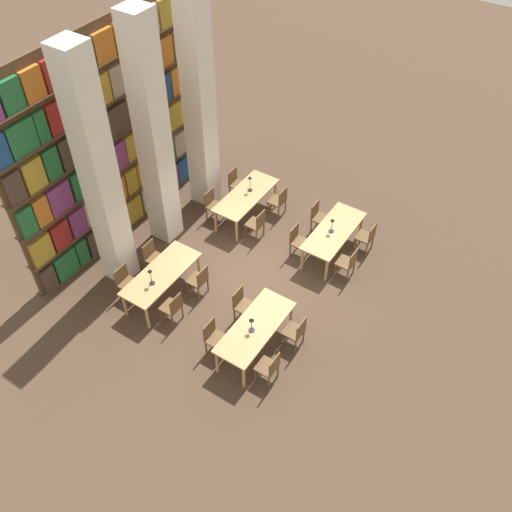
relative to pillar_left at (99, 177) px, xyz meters
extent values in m
plane|color=#4C3828|center=(1.75, -2.71, -3.00)|extent=(40.00, 40.00, 0.00)
cube|color=brown|center=(1.75, 1.12, -0.25)|extent=(6.79, 0.06, 5.50)
cube|color=brown|center=(1.75, 1.12, -2.98)|extent=(6.79, 0.35, 0.03)
cube|color=#47382D|center=(-1.35, 1.08, -2.61)|extent=(0.37, 0.20, 0.73)
cube|color=#236B38|center=(-0.79, 1.08, -2.61)|extent=(0.64, 0.20, 0.73)
cube|color=#236B38|center=(-0.27, 1.08, -2.61)|extent=(0.32, 0.20, 0.73)
cube|color=#47382D|center=(0.23, 1.08, -2.61)|extent=(0.52, 0.20, 0.73)
cube|color=tan|center=(0.84, 1.08, -2.61)|extent=(0.63, 0.20, 0.73)
cube|color=#B7932D|center=(1.59, 1.08, -2.61)|extent=(0.70, 0.20, 0.73)
cube|color=tan|center=(2.35, 1.08, -2.61)|extent=(0.69, 0.20, 0.73)
cube|color=#236B38|center=(2.91, 1.08, -2.61)|extent=(0.37, 0.20, 0.73)
cube|color=#84387A|center=(3.35, 1.08, -2.61)|extent=(0.36, 0.20, 0.73)
cube|color=navy|center=(3.82, 1.08, -2.61)|extent=(0.52, 0.20, 0.73)
cube|color=navy|center=(4.32, 1.08, -2.61)|extent=(0.34, 0.20, 0.73)
cube|color=#47382D|center=(4.80, 1.08, -2.61)|extent=(0.49, 0.20, 0.73)
cube|color=brown|center=(1.75, 1.12, -2.07)|extent=(6.79, 0.35, 0.03)
cube|color=#B7932D|center=(-1.26, 1.08, -1.71)|extent=(0.55, 0.20, 0.69)
cube|color=maroon|center=(-0.68, 1.08, -1.71)|extent=(0.50, 0.20, 0.69)
cube|color=#84387A|center=(-0.14, 1.08, -1.71)|extent=(0.44, 0.20, 0.69)
cube|color=tan|center=(0.27, 1.08, -1.71)|extent=(0.32, 0.20, 0.69)
cube|color=#47382D|center=(0.68, 1.08, -1.71)|extent=(0.42, 0.20, 0.69)
cube|color=orange|center=(1.21, 1.08, -1.71)|extent=(0.58, 0.20, 0.69)
cube|color=#B7932D|center=(1.76, 1.08, -1.71)|extent=(0.38, 0.20, 0.69)
cube|color=orange|center=(2.28, 1.08, -1.71)|extent=(0.58, 0.20, 0.69)
cube|color=#84387A|center=(2.87, 1.08, -1.71)|extent=(0.53, 0.20, 0.69)
cube|color=#236B38|center=(3.33, 1.08, -1.71)|extent=(0.34, 0.20, 0.69)
cube|color=tan|center=(3.77, 1.08, -1.71)|extent=(0.43, 0.20, 0.69)
cube|color=#47382D|center=(4.24, 1.08, -1.71)|extent=(0.45, 0.20, 0.69)
cube|color=orange|center=(4.81, 1.08, -1.71)|extent=(0.57, 0.20, 0.69)
cube|color=brown|center=(1.75, 1.12, -1.15)|extent=(6.79, 0.35, 0.03)
cube|color=#236B38|center=(-1.35, 1.08, -0.78)|extent=(0.38, 0.20, 0.71)
cube|color=orange|center=(-0.94, 1.08, -0.78)|extent=(0.38, 0.20, 0.71)
cube|color=#84387A|center=(-0.40, 1.08, -0.78)|extent=(0.62, 0.20, 0.71)
cube|color=#236B38|center=(0.32, 1.08, -0.78)|extent=(0.68, 0.20, 0.71)
cube|color=#84387A|center=(0.87, 1.08, -0.78)|extent=(0.35, 0.20, 0.71)
cube|color=maroon|center=(1.21, 1.08, -0.78)|extent=(0.27, 0.20, 0.71)
cube|color=#84387A|center=(1.57, 1.08, -0.78)|extent=(0.34, 0.20, 0.71)
cube|color=#B7932D|center=(2.10, 1.08, -0.78)|extent=(0.63, 0.20, 0.71)
cube|color=maroon|center=(2.70, 1.08, -0.78)|extent=(0.42, 0.20, 0.71)
cube|color=tan|center=(3.12, 1.08, -0.78)|extent=(0.32, 0.20, 0.71)
cube|color=#B7932D|center=(3.65, 1.08, -0.78)|extent=(0.68, 0.20, 0.71)
cube|color=maroon|center=(4.32, 1.08, -0.78)|extent=(0.59, 0.20, 0.71)
cube|color=#47382D|center=(4.86, 1.08, -0.78)|extent=(0.33, 0.20, 0.71)
cube|color=brown|center=(1.75, 1.12, -0.23)|extent=(6.79, 0.35, 0.03)
cube|color=#47382D|center=(-1.34, 1.08, 0.14)|extent=(0.40, 0.20, 0.73)
cube|color=#B7932D|center=(-0.83, 1.08, 0.14)|extent=(0.50, 0.20, 0.73)
cube|color=#236B38|center=(-0.34, 1.08, 0.14)|extent=(0.39, 0.20, 0.73)
cube|color=#47382D|center=(0.25, 1.08, 0.14)|extent=(0.67, 0.20, 0.73)
cube|color=maroon|center=(0.95, 1.08, 0.14)|extent=(0.68, 0.20, 0.73)
cube|color=#47382D|center=(1.70, 1.08, 0.14)|extent=(0.69, 0.20, 0.73)
cube|color=tan|center=(2.40, 1.08, 0.14)|extent=(0.65, 0.20, 0.73)
cube|color=orange|center=(2.97, 1.08, 0.14)|extent=(0.34, 0.20, 0.73)
cube|color=navy|center=(3.42, 1.08, 0.14)|extent=(0.47, 0.20, 0.73)
cube|color=orange|center=(3.92, 1.08, 0.14)|extent=(0.43, 0.20, 0.73)
cube|color=#236B38|center=(4.42, 1.08, 0.14)|extent=(0.49, 0.20, 0.73)
cube|color=#84387A|center=(4.89, 1.08, 0.14)|extent=(0.41, 0.20, 0.73)
cube|color=brown|center=(1.75, 1.12, 0.68)|extent=(6.79, 0.35, 0.03)
cube|color=#236B38|center=(-0.81, 1.08, 1.05)|extent=(0.65, 0.20, 0.71)
cube|color=#236B38|center=(-0.32, 1.08, 1.05)|extent=(0.27, 0.20, 0.71)
cube|color=maroon|center=(0.07, 1.08, 1.05)|extent=(0.40, 0.20, 0.71)
cube|color=#84387A|center=(0.63, 1.08, 1.05)|extent=(0.66, 0.20, 0.71)
cube|color=#B7932D|center=(1.33, 1.08, 1.05)|extent=(0.66, 0.20, 0.71)
cube|color=tan|center=(1.94, 1.08, 1.05)|extent=(0.45, 0.20, 0.71)
cube|color=tan|center=(2.33, 1.08, 1.05)|extent=(0.28, 0.20, 0.71)
cube|color=orange|center=(2.86, 1.08, 1.05)|extent=(0.64, 0.20, 0.71)
cube|color=orange|center=(3.55, 1.08, 1.05)|extent=(0.66, 0.20, 0.71)
cube|color=tan|center=(4.08, 1.08, 1.05)|extent=(0.25, 0.20, 0.71)
cube|color=#84387A|center=(4.56, 1.08, 1.05)|extent=(0.57, 0.20, 0.71)
cube|color=navy|center=(5.00, 1.08, 1.05)|extent=(0.19, 0.20, 0.71)
cube|color=brown|center=(1.75, 1.12, 1.60)|extent=(6.79, 0.35, 0.03)
cube|color=#236B38|center=(-0.73, 1.08, 1.95)|extent=(0.46, 0.20, 0.66)
cube|color=orange|center=(-0.21, 1.08, 1.95)|extent=(0.47, 0.20, 0.66)
cube|color=maroon|center=(0.38, 1.08, 1.95)|extent=(0.62, 0.20, 0.66)
cube|color=#47382D|center=(1.09, 1.08, 1.95)|extent=(0.67, 0.20, 0.66)
cube|color=orange|center=(1.74, 1.08, 1.95)|extent=(0.57, 0.20, 0.66)
cube|color=orange|center=(2.30, 1.08, 1.95)|extent=(0.42, 0.20, 0.66)
cube|color=navy|center=(2.73, 1.08, 1.95)|extent=(0.27, 0.20, 0.66)
cube|color=tan|center=(3.20, 1.08, 1.95)|extent=(0.61, 0.20, 0.66)
cube|color=#B7932D|center=(3.79, 1.08, 1.95)|extent=(0.46, 0.20, 0.66)
cube|color=maroon|center=(4.19, 1.08, 1.95)|extent=(0.28, 0.20, 0.66)
cube|color=#B7932D|center=(4.53, 1.08, 1.95)|extent=(0.28, 0.20, 0.66)
cube|color=silver|center=(0.00, 0.00, 0.00)|extent=(0.62, 0.62, 6.00)
cube|color=silver|center=(1.75, 0.00, 0.00)|extent=(0.62, 0.62, 6.00)
cube|color=silver|center=(3.51, 0.00, 0.00)|extent=(0.62, 0.62, 6.00)
cube|color=tan|center=(-0.07, -4.01, -2.26)|extent=(2.08, 0.84, 0.04)
cylinder|color=tan|center=(-1.03, -4.35, -2.64)|extent=(0.07, 0.07, 0.72)
cylinder|color=tan|center=(0.88, -4.35, -2.64)|extent=(0.07, 0.07, 0.72)
cylinder|color=tan|center=(-1.03, -3.68, -2.64)|extent=(0.07, 0.07, 0.72)
cylinder|color=tan|center=(0.88, -3.68, -2.64)|extent=(0.07, 0.07, 0.72)
cylinder|color=brown|center=(-0.80, -4.48, -2.79)|extent=(0.04, 0.04, 0.43)
cylinder|color=brown|center=(-0.44, -4.48, -2.79)|extent=(0.04, 0.04, 0.43)
cylinder|color=brown|center=(-0.80, -4.82, -2.79)|extent=(0.04, 0.04, 0.43)
cylinder|color=brown|center=(-0.44, -4.82, -2.79)|extent=(0.04, 0.04, 0.43)
cube|color=brown|center=(-0.62, -4.65, -2.55)|extent=(0.42, 0.40, 0.04)
cube|color=brown|center=(-0.62, -4.84, -2.32)|extent=(0.40, 0.03, 0.42)
cylinder|color=brown|center=(-0.44, -3.55, -2.79)|extent=(0.04, 0.04, 0.43)
cylinder|color=brown|center=(-0.80, -3.55, -2.79)|extent=(0.04, 0.04, 0.43)
cylinder|color=brown|center=(-0.44, -3.21, -2.79)|extent=(0.04, 0.04, 0.43)
cylinder|color=brown|center=(-0.80, -3.21, -2.79)|extent=(0.04, 0.04, 0.43)
cube|color=brown|center=(-0.62, -3.38, -2.55)|extent=(0.42, 0.40, 0.04)
cube|color=brown|center=(-0.62, -3.19, -2.32)|extent=(0.40, 0.03, 0.42)
cylinder|color=brown|center=(0.29, -4.48, -2.79)|extent=(0.04, 0.04, 0.43)
cylinder|color=brown|center=(0.65, -4.48, -2.79)|extent=(0.04, 0.04, 0.43)
cylinder|color=brown|center=(0.29, -4.82, -2.79)|extent=(0.04, 0.04, 0.43)
cylinder|color=brown|center=(0.65, -4.82, -2.79)|extent=(0.04, 0.04, 0.43)
cube|color=brown|center=(0.47, -4.65, -2.55)|extent=(0.42, 0.40, 0.04)
cube|color=brown|center=(0.47, -4.84, -2.32)|extent=(0.40, 0.03, 0.42)
cylinder|color=brown|center=(0.65, -3.55, -2.79)|extent=(0.04, 0.04, 0.43)
cylinder|color=brown|center=(0.29, -3.55, -2.79)|extent=(0.04, 0.04, 0.43)
cylinder|color=brown|center=(0.65, -3.21, -2.79)|extent=(0.04, 0.04, 0.43)
cylinder|color=brown|center=(0.29, -3.21, -2.79)|extent=(0.04, 0.04, 0.43)
cube|color=brown|center=(0.47, -3.38, -2.55)|extent=(0.42, 0.40, 0.04)
cube|color=brown|center=(0.47, -3.19, -2.32)|extent=(0.40, 0.03, 0.42)
cylinder|color=#232328|center=(-0.20, -4.00, -2.23)|extent=(0.14, 0.14, 0.01)
cylinder|color=#232328|center=(-0.20, -4.00, -2.07)|extent=(0.02, 0.02, 0.32)
cone|color=#232328|center=(-0.20, -4.00, -1.87)|extent=(0.11, 0.11, 0.07)
cube|color=tan|center=(3.52, -4.02, -2.26)|extent=(2.08, 0.84, 0.04)
cylinder|color=tan|center=(2.56, -4.36, -2.64)|extent=(0.07, 0.07, 0.72)
cylinder|color=tan|center=(4.48, -4.36, -2.64)|extent=(0.07, 0.07, 0.72)
cylinder|color=tan|center=(2.56, -3.68, -2.64)|extent=(0.07, 0.07, 0.72)
cylinder|color=tan|center=(4.48, -3.68, -2.64)|extent=(0.07, 0.07, 0.72)
cylinder|color=brown|center=(2.78, -4.49, -2.79)|extent=(0.04, 0.04, 0.43)
cylinder|color=brown|center=(3.14, -4.49, -2.79)|extent=(0.04, 0.04, 0.43)
cylinder|color=brown|center=(2.78, -4.83, -2.79)|extent=(0.04, 0.04, 0.43)
cylinder|color=brown|center=(3.14, -4.83, -2.79)|extent=(0.04, 0.04, 0.43)
cube|color=brown|center=(2.96, -4.66, -2.55)|extent=(0.42, 0.40, 0.04)
cube|color=brown|center=(2.96, -4.84, -2.32)|extent=(0.40, 0.03, 0.42)
cylinder|color=brown|center=(3.14, -3.55, -2.79)|extent=(0.04, 0.04, 0.43)
cylinder|color=brown|center=(2.78, -3.55, -2.79)|extent=(0.04, 0.04, 0.43)
cylinder|color=brown|center=(3.14, -3.21, -2.79)|extent=(0.04, 0.04, 0.43)
cylinder|color=brown|center=(2.78, -3.21, -2.79)|extent=(0.04, 0.04, 0.43)
cube|color=brown|center=(2.96, -3.38, -2.55)|extent=(0.42, 0.40, 0.04)
cube|color=brown|center=(2.96, -3.19, -2.32)|extent=(0.40, 0.03, 0.42)
cylinder|color=brown|center=(3.86, -4.49, -2.79)|extent=(0.04, 0.04, 0.43)
cylinder|color=brown|center=(4.22, -4.49, -2.79)|extent=(0.04, 0.04, 0.43)
cylinder|color=brown|center=(3.86, -4.83, -2.79)|extent=(0.04, 0.04, 0.43)
cylinder|color=brown|center=(4.22, -4.83, -2.79)|extent=(0.04, 0.04, 0.43)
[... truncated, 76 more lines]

